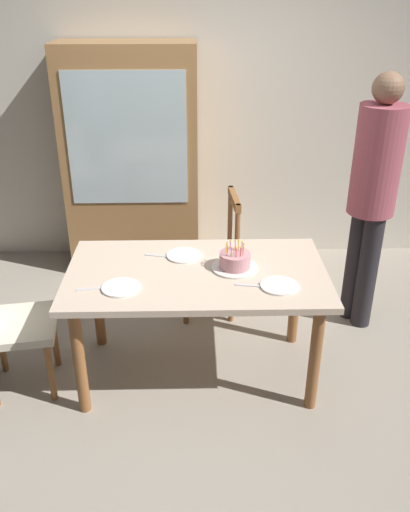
{
  "coord_description": "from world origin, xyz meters",
  "views": [
    {
      "loc": [
        -0.01,
        -2.83,
        2.31
      ],
      "look_at": [
        0.05,
        0.0,
        0.86
      ],
      "focal_mm": 37.83,
      "sensor_mm": 36.0,
      "label": 1
    }
  ],
  "objects": [
    {
      "name": "birthday_cake",
      "position": [
        0.23,
        0.03,
        0.81
      ],
      "size": [
        0.28,
        0.28,
        0.17
      ],
      "color": "silver",
      "rests_on": "dining_table"
    },
    {
      "name": "person_guest",
      "position": [
        1.2,
        0.6,
        1.04
      ],
      "size": [
        0.32,
        0.32,
        1.81
      ],
      "color": "#262328",
      "rests_on": "ground"
    },
    {
      "name": "fork_near_celebrant",
      "position": [
        -0.59,
        -0.2,
        0.76
      ],
      "size": [
        0.18,
        0.05,
        0.01
      ],
      "primitive_type": "cube",
      "rotation": [
        0.0,
        0.0,
        0.16
      ],
      "color": "silver",
      "rests_on": "dining_table"
    },
    {
      "name": "plate_near_guest",
      "position": [
        0.47,
        -0.2,
        0.77
      ],
      "size": [
        0.22,
        0.22,
        0.01
      ],
      "primitive_type": "cylinder",
      "color": "white",
      "rests_on": "dining_table"
    },
    {
      "name": "back_wall",
      "position": [
        0.0,
        1.85,
        1.3
      ],
      "size": [
        6.4,
        0.1,
        2.6
      ],
      "primitive_type": "cube",
      "color": "silver",
      "rests_on": "ground"
    },
    {
      "name": "dining_table",
      "position": [
        0.0,
        0.0,
        0.66
      ],
      "size": [
        1.56,
        0.87,
        0.76
      ],
      "color": "beige",
      "rests_on": "ground"
    },
    {
      "name": "plate_far_side",
      "position": [
        -0.08,
        0.2,
        0.77
      ],
      "size": [
        0.22,
        0.22,
        0.01
      ],
      "primitive_type": "cylinder",
      "color": "white",
      "rests_on": "dining_table"
    },
    {
      "name": "fork_near_guest",
      "position": [
        0.31,
        -0.19,
        0.76
      ],
      "size": [
        0.18,
        0.05,
        0.01
      ],
      "primitive_type": "cube",
      "rotation": [
        0.0,
        0.0,
        -0.18
      ],
      "color": "silver",
      "rests_on": "dining_table"
    },
    {
      "name": "china_cabinet",
      "position": [
        -0.53,
        1.56,
        0.95
      ],
      "size": [
        1.1,
        0.45,
        1.9
      ],
      "color": "#9E7042",
      "rests_on": "ground"
    },
    {
      "name": "chair_spindle_back",
      "position": [
        0.11,
        0.76,
        0.46
      ],
      "size": [
        0.47,
        0.47,
        0.95
      ],
      "color": "tan",
      "rests_on": "ground"
    },
    {
      "name": "ground",
      "position": [
        0.0,
        0.0,
        0.0
      ],
      "size": [
        6.4,
        6.4,
        0.0
      ],
      "primitive_type": "plane",
      "color": "#9E9384"
    },
    {
      "name": "fork_far_side",
      "position": [
        -0.24,
        0.2,
        0.76
      ],
      "size": [
        0.18,
        0.06,
        0.01
      ],
      "primitive_type": "cube",
      "rotation": [
        0.0,
        0.0,
        -0.23
      ],
      "color": "silver",
      "rests_on": "dining_table"
    },
    {
      "name": "chair_upholstered",
      "position": [
        -1.17,
        -0.11,
        0.53
      ],
      "size": [
        0.5,
        0.5,
        0.95
      ],
      "color": "beige",
      "rests_on": "ground"
    },
    {
      "name": "plate_near_celebrant",
      "position": [
        -0.43,
        -0.2,
        0.77
      ],
      "size": [
        0.22,
        0.22,
        0.01
      ],
      "primitive_type": "cylinder",
      "color": "white",
      "rests_on": "dining_table"
    }
  ]
}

